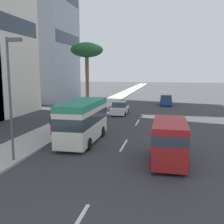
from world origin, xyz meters
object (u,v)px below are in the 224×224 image
object	(u,v)px
pedestrian_mid_block	(51,123)
van_lead	(170,139)
street_lamp	(11,87)
minibus_third	(83,120)
car_fourth	(166,100)
pedestrian_near_lamp	(76,107)
palm_tree	(87,52)
car_second	(120,108)

from	to	relation	value
pedestrian_mid_block	van_lead	bearing A→B (deg)	64.52
street_lamp	minibus_third	bearing A→B (deg)	-25.33
car_fourth	pedestrian_near_lamp	world-z (taller)	pedestrian_near_lamp
pedestrian_near_lamp	street_lamp	world-z (taller)	street_lamp
minibus_third	street_lamp	size ratio (longest dim) A/B	0.95
car_fourth	palm_tree	distance (m)	15.79
car_fourth	pedestrian_near_lamp	xyz separation A→B (m)	(-12.89, 10.56, 0.30)
car_second	minibus_third	bearing A→B (deg)	-1.81
van_lead	car_second	distance (m)	18.07
car_second	palm_tree	size ratio (longest dim) A/B	0.47
palm_tree	street_lamp	size ratio (longest dim) A/B	1.25
car_second	pedestrian_near_lamp	xyz separation A→B (m)	(-2.41, 4.90, 0.35)
car_second	van_lead	bearing A→B (deg)	19.48
minibus_third	pedestrian_mid_block	size ratio (longest dim) A/B	3.74
minibus_third	car_fourth	bearing A→B (deg)	165.80
street_lamp	car_fourth	bearing A→B (deg)	-16.34
pedestrian_near_lamp	pedestrian_mid_block	bearing A→B (deg)	-11.27
car_second	minibus_third	world-z (taller)	minibus_third
minibus_third	street_lamp	bearing A→B (deg)	-25.33
van_lead	minibus_third	world-z (taller)	minibus_third
minibus_third	pedestrian_mid_block	distance (m)	3.40
palm_tree	street_lamp	distance (m)	19.88
car_second	car_fourth	distance (m)	11.92
car_second	pedestrian_near_lamp	size ratio (longest dim) A/B	2.40
palm_tree	street_lamp	xyz separation A→B (m)	(-19.53, -1.47, -3.36)
minibus_third	palm_tree	world-z (taller)	palm_tree
minibus_third	street_lamp	world-z (taller)	street_lamp
van_lead	pedestrian_mid_block	world-z (taller)	van_lead
car_second	minibus_third	distance (m)	13.62
pedestrian_near_lamp	street_lamp	xyz separation A→B (m)	(-16.51, -1.94, 3.40)
pedestrian_mid_block	car_fourth	bearing A→B (deg)	158.12
minibus_third	car_fourth	xyz separation A→B (m)	(24.06, -6.09, -0.92)
car_second	car_fourth	xyz separation A→B (m)	(10.49, -5.66, 0.04)
van_lead	minibus_third	bearing A→B (deg)	61.90
palm_tree	pedestrian_mid_block	bearing A→B (deg)	-176.29
pedestrian_mid_block	street_lamp	bearing A→B (deg)	5.56
car_fourth	street_lamp	world-z (taller)	street_lamp
car_fourth	palm_tree	xyz separation A→B (m)	(-9.87, 10.09, 7.07)
car_second	car_fourth	size ratio (longest dim) A/B	1.01
pedestrian_near_lamp	palm_tree	size ratio (longest dim) A/B	0.20
van_lead	minibus_third	xyz separation A→B (m)	(3.44, 6.45, 0.30)
van_lead	palm_tree	distance (m)	21.49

